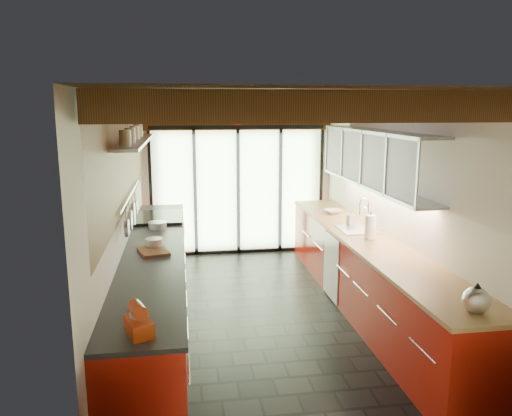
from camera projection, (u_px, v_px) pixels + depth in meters
name	position (u px, v px, depth m)	size (l,w,h in m)	color
ground	(265.00, 316.00, 6.03)	(5.50, 5.50, 0.00)	black
room_shell	(265.00, 180.00, 5.70)	(5.50, 5.50, 5.50)	silver
ceiling_beams	(260.00, 108.00, 5.90)	(3.14, 5.06, 4.90)	#593316
glass_door	(238.00, 157.00, 8.31)	(2.95, 0.10, 2.90)	#C6EAAD
left_counter	(156.00, 285.00, 5.75)	(0.68, 5.00, 0.92)	#A6190D
range_stove	(160.00, 249.00, 7.15)	(0.66, 0.90, 0.97)	silver
right_counter	(367.00, 274.00, 6.13)	(0.68, 5.00, 0.92)	#A6190D
sink_assembly	(358.00, 227.00, 6.41)	(0.45, 0.52, 0.43)	silver
upper_cabinets_right	(375.00, 159.00, 6.16)	(0.34, 3.00, 3.00)	silver
left_wall_fixtures	(134.00, 161.00, 5.58)	(0.28, 2.60, 0.96)	silver
stand_mixer	(139.00, 321.00, 3.47)	(0.23, 0.30, 0.24)	#B6340E
pot_large	(154.00, 244.00, 5.55)	(0.19, 0.19, 0.12)	silver
pot_small	(158.00, 225.00, 6.48)	(0.24, 0.24, 0.09)	silver
cutting_board	(153.00, 251.00, 5.41)	(0.28, 0.40, 0.03)	brown
kettle	(476.00, 299.00, 3.83)	(0.28, 0.30, 0.25)	silver
paper_towel	(370.00, 227.00, 5.95)	(0.17, 0.17, 0.35)	white
soap_bottle	(351.00, 218.00, 6.61)	(0.10, 0.10, 0.22)	silver
bowl	(333.00, 212.00, 7.40)	(0.25, 0.25, 0.06)	silver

